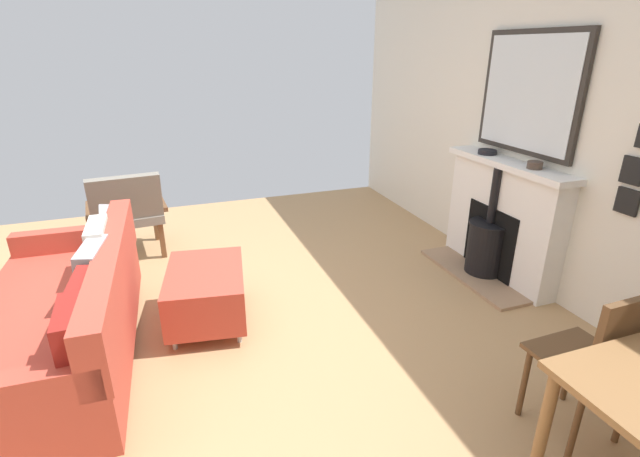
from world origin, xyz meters
name	(u,v)px	position (x,y,z in m)	size (l,w,h in m)	color
ground_plane	(188,344)	(0.00, 0.00, 0.00)	(5.62, 5.93, 0.01)	tan
wall_left	(550,125)	(-2.81, 0.00, 1.31)	(0.12, 5.93, 2.61)	silver
fireplace	(498,226)	(-2.62, -0.17, 0.44)	(0.50, 1.28, 1.01)	#9E7A5B
mirror_over_mantel	(529,93)	(-2.72, -0.17, 1.53)	(0.04, 1.00, 0.92)	#2D2823
mantel_bowl_near	(487,152)	(-2.63, -0.44, 1.03)	(0.16, 0.16, 0.04)	black
mantel_bowl_far	(535,165)	(-2.63, 0.10, 1.04)	(0.11, 0.11, 0.06)	#47382D
sofa	(66,316)	(0.67, -0.02, 0.35)	(0.93, 1.90, 0.80)	#B2B2B7
ottoman	(206,291)	(-0.17, -0.23, 0.25)	(0.64, 0.82, 0.41)	#B2B2B7
armchair_accent	(127,210)	(0.36, -1.59, 0.47)	(0.73, 0.66, 0.83)	brown
dining_chair_near_fireplace	(600,356)	(-1.81, 1.50, 0.51)	(0.41, 0.41, 0.87)	brown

